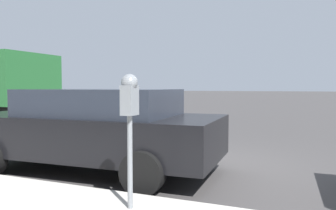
{
  "coord_description": "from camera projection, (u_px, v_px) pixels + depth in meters",
  "views": [
    {
      "loc": [
        -5.96,
        -1.84,
        1.53
      ],
      "look_at": [
        -2.13,
        -0.27,
        1.3
      ],
      "focal_mm": 35.0,
      "sensor_mm": 36.0,
      "label": 1
    }
  ],
  "objects": [
    {
      "name": "car_black",
      "position": [
        95.0,
        127.0,
        5.93
      ],
      "size": [
        2.27,
        4.68,
        1.49
      ],
      "rotation": [
        0.0,
        0.0,
        0.04
      ],
      "color": "black",
      "rests_on": "ground_plane"
    },
    {
      "name": "parking_meter",
      "position": [
        130.0,
        106.0,
        3.72
      ],
      "size": [
        0.21,
        0.19,
        1.55
      ],
      "color": "gray",
      "rests_on": "sidewalk"
    },
    {
      "name": "ground_plane",
      "position": [
        196.0,
        166.0,
        6.29
      ],
      "size": [
        220.0,
        220.0,
        0.0
      ],
      "primitive_type": "plane",
      "color": "#3D3A3A"
    }
  ]
}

